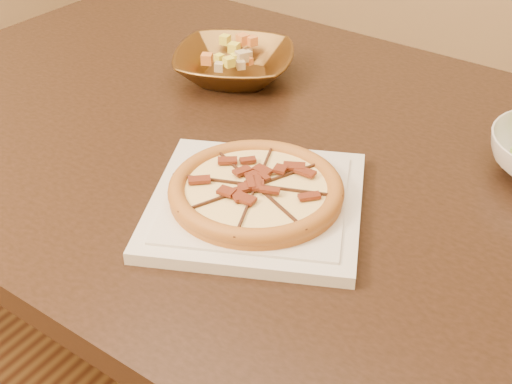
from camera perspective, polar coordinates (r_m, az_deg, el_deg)
dining_table at (r=1.22m, az=1.16°, el=0.46°), size 1.57×1.06×0.75m
plate at (r=1.00m, az=-0.00°, el=-0.92°), size 0.38×0.38×0.02m
pizza at (r=0.98m, az=-0.00°, el=0.18°), size 0.24×0.24×0.03m
bronze_bowl at (r=1.36m, az=-1.75°, el=10.14°), size 0.29×0.29×0.05m
mixed_dish at (r=1.35m, az=-1.85°, el=11.75°), size 0.09×0.11×0.03m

